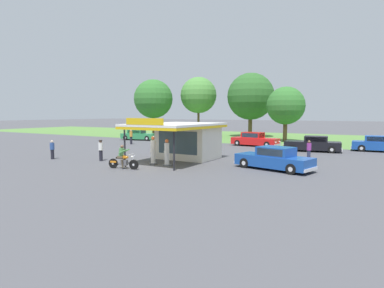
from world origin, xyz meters
TOP-DOWN VIEW (x-y plane):
  - ground_plane at (0.00, 0.00)m, footprint 300.00×300.00m
  - grass_verge_strip at (0.00, 30.00)m, footprint 120.00×24.00m
  - service_station_kiosk at (0.98, 4.10)m, footprint 5.04×7.54m
  - gas_pump_nearside at (0.38, 0.67)m, footprint 0.44×0.44m
  - gas_pump_offside at (1.58, 0.67)m, footprint 0.44×0.44m
  - motorcycle_with_rider at (-0.20, -1.82)m, footprint 2.16×0.73m
  - featured_classic_sedan at (8.41, 2.97)m, footprint 5.39×2.96m
  - parked_car_second_row_spare at (-14.13, 16.37)m, footprint 5.24×2.67m
  - parked_car_back_row_centre_right at (2.27, 16.62)m, footprint 5.49×2.25m
  - parked_car_back_row_right at (14.51, 17.65)m, footprint 5.56×1.99m
  - parked_car_back_row_centre at (-4.84, 15.73)m, footprint 5.57×3.18m
  - parked_car_back_row_far_left at (8.76, 14.72)m, footprint 5.44×2.60m
  - bystander_leaning_by_kiosk at (-4.08, -0.04)m, footprint 0.36×0.36m
  - bystander_admiring_sedan at (-10.99, 11.28)m, footprint 0.34×0.34m
  - bystander_chatting_near_pumps at (-3.71, 7.51)m, footprint 0.37×0.37m
  - bystander_strolling_foreground at (9.57, 8.37)m, footprint 0.34×0.34m
  - bystander_standing_back_lot at (-8.13, -1.31)m, footprint 0.34×0.34m
  - tree_oak_right at (-2.93, 29.86)m, footprint 7.16×7.16m
  - tree_oak_far_left at (-11.44, 28.25)m, footprint 5.85×5.85m
  - tree_oak_centre at (3.67, 24.19)m, footprint 4.84×4.84m
  - tree_oak_far_right at (-17.19, 23.76)m, footprint 6.18×6.18m

SIDE VIEW (x-z plane):
  - ground_plane at x=0.00m, z-range 0.00..0.00m
  - grass_verge_strip at x=0.00m, z-range 0.00..0.01m
  - parked_car_second_row_spare at x=-14.13m, z-range -0.05..1.36m
  - motorcycle_with_rider at x=-0.20m, z-range -0.14..1.44m
  - parked_car_back_row_centre at x=-4.84m, z-range -0.07..1.41m
  - parked_car_back_row_far_left at x=8.76m, z-range -0.06..1.42m
  - featured_classic_sedan at x=8.41m, z-range -0.07..1.42m
  - parked_car_back_row_right at x=14.51m, z-range -0.06..1.45m
  - parked_car_back_row_centre_right at x=2.27m, z-range -0.07..1.47m
  - bystander_standing_back_lot at x=-8.13m, z-range 0.03..1.53m
  - bystander_strolling_foreground at x=9.57m, z-range 0.03..1.59m
  - gas_pump_offside at x=1.58m, z-range -0.08..1.78m
  - bystander_leaning_by_kiosk at x=-4.08m, z-range 0.06..1.69m
  - bystander_chatting_near_pumps at x=-3.71m, z-range 0.06..1.73m
  - gas_pump_nearside at x=0.38m, z-range -0.08..1.92m
  - bystander_admiring_sedan at x=-10.99m, z-range 0.06..1.84m
  - service_station_kiosk at x=0.98m, z-range 0.03..3.35m
  - tree_oak_centre at x=3.67m, z-range 0.97..8.00m
  - tree_oak_far_right at x=-17.19m, z-range 1.41..10.43m
  - tree_oak_right at x=-2.93m, z-range 1.16..10.95m
  - tree_oak_far_left at x=-11.44m, z-range 1.81..11.32m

